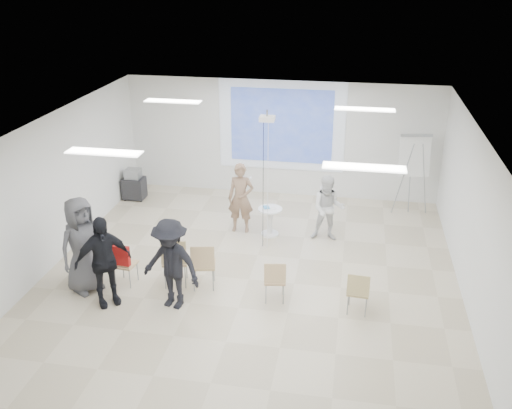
% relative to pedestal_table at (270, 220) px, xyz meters
% --- Properties ---
extents(floor, '(8.00, 9.00, 0.10)m').
position_rel_pedestal_table_xyz_m(floor, '(-0.10, -2.00, -0.42)').
color(floor, beige).
rests_on(floor, ground).
extents(ceiling, '(8.00, 9.00, 0.10)m').
position_rel_pedestal_table_xyz_m(ceiling, '(-0.10, -2.00, 2.68)').
color(ceiling, white).
rests_on(ceiling, wall_back).
extents(wall_back, '(8.00, 0.10, 3.00)m').
position_rel_pedestal_table_xyz_m(wall_back, '(-0.10, 2.55, 1.13)').
color(wall_back, silver).
rests_on(wall_back, floor).
extents(wall_left, '(0.10, 9.00, 3.00)m').
position_rel_pedestal_table_xyz_m(wall_left, '(-4.15, -2.00, 1.13)').
color(wall_left, silver).
rests_on(wall_left, floor).
extents(wall_right, '(0.10, 9.00, 3.00)m').
position_rel_pedestal_table_xyz_m(wall_right, '(3.95, -2.00, 1.13)').
color(wall_right, silver).
rests_on(wall_right, floor).
extents(projection_halo, '(3.20, 0.01, 2.30)m').
position_rel_pedestal_table_xyz_m(projection_halo, '(-0.10, 2.48, 1.48)').
color(projection_halo, silver).
rests_on(projection_halo, wall_back).
extents(projection_image, '(2.60, 0.01, 1.90)m').
position_rel_pedestal_table_xyz_m(projection_image, '(-0.10, 2.47, 1.48)').
color(projection_image, '#334EAE').
rests_on(projection_image, wall_back).
extents(pedestal_table, '(0.71, 0.71, 0.67)m').
position_rel_pedestal_table_xyz_m(pedestal_table, '(0.00, 0.00, 0.00)').
color(pedestal_table, white).
rests_on(pedestal_table, floor).
extents(player_left, '(0.68, 0.47, 1.82)m').
position_rel_pedestal_table_xyz_m(player_left, '(-0.68, 0.11, 0.54)').
color(player_left, '#906F58').
rests_on(player_left, floor).
extents(player_right, '(0.81, 0.65, 1.65)m').
position_rel_pedestal_table_xyz_m(player_right, '(1.28, 0.01, 0.45)').
color(player_right, white).
rests_on(player_right, floor).
extents(controller_left, '(0.04, 0.11, 0.04)m').
position_rel_pedestal_table_xyz_m(controller_left, '(-0.50, 0.36, 0.82)').
color(controller_left, silver).
rests_on(controller_left, player_left).
extents(controller_right, '(0.04, 0.12, 0.04)m').
position_rel_pedestal_table_xyz_m(controller_right, '(1.10, 0.26, 0.74)').
color(controller_right, white).
rests_on(controller_right, player_right).
extents(chair_far_left, '(0.56, 0.57, 0.88)m').
position_rel_pedestal_table_xyz_m(chair_far_left, '(-3.09, -2.45, 0.15)').
color(chair_far_left, tan).
rests_on(chair_far_left, floor).
extents(chair_left_mid, '(0.43, 0.45, 0.82)m').
position_rel_pedestal_table_xyz_m(chair_left_mid, '(-2.39, -2.61, 0.11)').
color(chair_left_mid, tan).
rests_on(chair_left_mid, floor).
extents(chair_left_inner, '(0.57, 0.60, 1.00)m').
position_rel_pedestal_table_xyz_m(chair_left_inner, '(-1.43, -2.47, 0.22)').
color(chair_left_inner, tan).
rests_on(chair_left_inner, floor).
extents(chair_center, '(0.53, 0.55, 0.94)m').
position_rel_pedestal_table_xyz_m(chair_center, '(-0.87, -2.47, 0.18)').
color(chair_center, tan).
rests_on(chair_center, floor).
extents(chair_right_inner, '(0.45, 0.47, 0.83)m').
position_rel_pedestal_table_xyz_m(chair_right_inner, '(0.50, -2.67, 0.12)').
color(chair_right_inner, tan).
rests_on(chair_right_inner, floor).
extents(chair_right_far, '(0.41, 0.44, 0.82)m').
position_rel_pedestal_table_xyz_m(chair_right_far, '(1.98, -2.80, 0.11)').
color(chair_right_far, tan).
rests_on(chair_right_far, floor).
extents(red_jacket, '(0.41, 0.14, 0.38)m').
position_rel_pedestal_table_xyz_m(red_jacket, '(-2.39, -2.76, 0.35)').
color(red_jacket, '#B11715').
rests_on(red_jacket, chair_left_mid).
extents(laptop, '(0.42, 0.34, 0.03)m').
position_rel_pedestal_table_xyz_m(laptop, '(-1.45, -2.36, 0.16)').
color(laptop, black).
rests_on(laptop, chair_left_inner).
extents(audience_left, '(1.31, 1.25, 1.96)m').
position_rel_pedestal_table_xyz_m(audience_left, '(-2.47, -3.25, 0.61)').
color(audience_left, black).
rests_on(audience_left, floor).
extents(audience_mid, '(1.37, 0.96, 1.92)m').
position_rel_pedestal_table_xyz_m(audience_mid, '(-1.27, -3.12, 0.59)').
color(audience_mid, black).
rests_on(audience_mid, floor).
extents(audience_outer, '(1.11, 1.22, 2.08)m').
position_rel_pedestal_table_xyz_m(audience_outer, '(-3.04, -2.87, 0.67)').
color(audience_outer, '#57575C').
rests_on(audience_outer, floor).
extents(flipchart_easel, '(0.86, 0.66, 1.99)m').
position_rel_pedestal_table_xyz_m(flipchart_easel, '(3.16, 1.78, 1.10)').
color(flipchart_easel, gray).
rests_on(flipchart_easel, floor).
extents(av_cart, '(0.54, 0.43, 0.81)m').
position_rel_pedestal_table_xyz_m(av_cart, '(-3.77, 1.47, 0.00)').
color(av_cart, black).
rests_on(av_cart, floor).
extents(ceiling_projector, '(0.30, 0.25, 3.00)m').
position_rel_pedestal_table_xyz_m(ceiling_projector, '(-0.00, -0.51, 2.32)').
color(ceiling_projector, white).
rests_on(ceiling_projector, ceiling).
extents(fluor_panel_nw, '(1.20, 0.30, 0.02)m').
position_rel_pedestal_table_xyz_m(fluor_panel_nw, '(-2.10, -0.00, 2.60)').
color(fluor_panel_nw, white).
rests_on(fluor_panel_nw, ceiling).
extents(fluor_panel_ne, '(1.20, 0.30, 0.02)m').
position_rel_pedestal_table_xyz_m(fluor_panel_ne, '(1.90, -0.00, 2.60)').
color(fluor_panel_ne, white).
rests_on(fluor_panel_ne, ceiling).
extents(fluor_panel_sw, '(1.20, 0.30, 0.02)m').
position_rel_pedestal_table_xyz_m(fluor_panel_sw, '(-2.10, -3.50, 2.60)').
color(fluor_panel_sw, white).
rests_on(fluor_panel_sw, ceiling).
extents(fluor_panel_se, '(1.20, 0.30, 0.02)m').
position_rel_pedestal_table_xyz_m(fluor_panel_se, '(1.90, -3.50, 2.60)').
color(fluor_panel_se, white).
rests_on(fluor_panel_se, ceiling).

